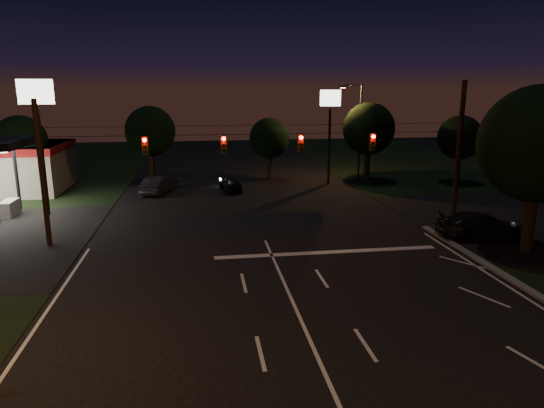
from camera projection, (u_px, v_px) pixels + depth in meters
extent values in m
plane|color=black|center=(329.00, 384.00, 14.31)|extent=(140.00, 140.00, 0.00)
cube|color=silver|center=(327.00, 252.00, 25.81)|extent=(12.00, 0.50, 0.01)
cylinder|color=black|center=(452.00, 227.00, 30.48)|extent=(0.30, 0.30, 9.00)
cylinder|color=black|center=(50.00, 245.00, 27.00)|extent=(0.28, 0.28, 8.00)
cylinder|color=black|center=(263.00, 134.00, 27.35)|extent=(24.00, 0.03, 0.03)
cylinder|color=black|center=(262.00, 125.00, 27.23)|extent=(24.00, 0.02, 0.02)
cube|color=#3F3307|center=(145.00, 146.00, 26.53)|extent=(0.32, 0.26, 1.00)
sphere|color=#FF0705|center=(144.00, 140.00, 26.30)|extent=(0.22, 0.22, 0.22)
sphere|color=black|center=(145.00, 146.00, 26.38)|extent=(0.20, 0.20, 0.20)
sphere|color=black|center=(145.00, 152.00, 26.46)|extent=(0.20, 0.20, 0.20)
cube|color=#3F3307|center=(224.00, 144.00, 27.16)|extent=(0.32, 0.26, 1.00)
sphere|color=#FF0705|center=(224.00, 139.00, 26.93)|extent=(0.22, 0.22, 0.22)
sphere|color=black|center=(224.00, 145.00, 27.00)|extent=(0.20, 0.20, 0.20)
sphere|color=black|center=(224.00, 151.00, 27.08)|extent=(0.20, 0.20, 0.20)
cube|color=#3F3307|center=(301.00, 143.00, 27.79)|extent=(0.32, 0.26, 1.00)
sphere|color=#FF0705|center=(301.00, 138.00, 27.56)|extent=(0.22, 0.22, 0.22)
sphere|color=black|center=(301.00, 143.00, 27.64)|extent=(0.20, 0.20, 0.20)
sphere|color=black|center=(301.00, 149.00, 27.72)|extent=(0.20, 0.20, 0.20)
cube|color=#3F3307|center=(372.00, 142.00, 28.42)|extent=(0.32, 0.26, 1.00)
sphere|color=#FF0705|center=(373.00, 137.00, 28.19)|extent=(0.22, 0.22, 0.22)
sphere|color=black|center=(373.00, 142.00, 28.26)|extent=(0.20, 0.20, 0.20)
sphere|color=black|center=(373.00, 148.00, 28.34)|extent=(0.20, 0.20, 0.20)
cube|color=gray|center=(9.00, 209.00, 32.95)|extent=(0.80, 2.00, 1.10)
cylinder|color=black|center=(17.00, 177.00, 34.45)|extent=(0.24, 0.24, 4.80)
cylinder|color=black|center=(43.00, 161.00, 32.58)|extent=(0.24, 0.24, 7.50)
cube|color=white|center=(35.00, 92.00, 31.52)|extent=(2.20, 0.30, 1.60)
cylinder|color=black|center=(329.00, 146.00, 43.52)|extent=(0.24, 0.24, 7.00)
cube|color=white|center=(330.00, 98.00, 42.54)|extent=(1.80, 0.30, 1.40)
cylinder|color=black|center=(360.00, 132.00, 45.72)|extent=(0.20, 0.20, 9.00)
cylinder|color=black|center=(352.00, 85.00, 44.59)|extent=(1.80, 0.12, 0.12)
cube|color=black|center=(343.00, 86.00, 44.48)|extent=(0.60, 0.35, 0.22)
cube|color=orange|center=(343.00, 88.00, 44.51)|extent=(0.45, 0.25, 0.04)
cylinder|color=black|center=(530.00, 216.00, 25.42)|extent=(0.60, 0.60, 4.00)
sphere|color=black|center=(539.00, 144.00, 24.55)|extent=(6.00, 6.00, 6.00)
sphere|color=black|center=(543.00, 146.00, 25.11)|extent=(4.50, 4.50, 4.50)
sphere|color=black|center=(524.00, 146.00, 24.78)|extent=(4.20, 4.20, 4.20)
cylinder|color=black|center=(25.00, 175.00, 40.21)|extent=(0.49, 0.49, 3.00)
sphere|color=black|center=(21.00, 141.00, 39.56)|extent=(4.20, 4.20, 4.20)
sphere|color=black|center=(27.00, 142.00, 39.95)|extent=(3.15, 3.15, 3.15)
sphere|color=black|center=(16.00, 142.00, 39.72)|extent=(2.94, 2.94, 2.94)
cylinder|color=black|center=(152.00, 164.00, 45.48)|extent=(0.52, 0.52, 3.25)
sphere|color=black|center=(150.00, 131.00, 44.77)|extent=(4.60, 4.60, 4.60)
sphere|color=black|center=(156.00, 132.00, 45.20)|extent=(3.45, 3.45, 3.45)
sphere|color=black|center=(145.00, 132.00, 44.95)|extent=(3.22, 3.22, 3.22)
cylinder|color=black|center=(269.00, 165.00, 46.17)|extent=(0.47, 0.47, 2.75)
sphere|color=black|center=(269.00, 138.00, 45.57)|extent=(3.80, 3.80, 3.80)
sphere|color=black|center=(273.00, 139.00, 45.93)|extent=(2.85, 2.85, 2.85)
sphere|color=black|center=(265.00, 139.00, 45.72)|extent=(2.66, 2.66, 2.66)
cylinder|color=black|center=(367.00, 163.00, 45.47)|extent=(0.53, 0.53, 3.40)
sphere|color=black|center=(369.00, 129.00, 44.73)|extent=(4.80, 4.80, 4.80)
sphere|color=black|center=(372.00, 130.00, 45.18)|extent=(3.60, 3.60, 3.60)
sphere|color=black|center=(363.00, 130.00, 44.92)|extent=(3.36, 3.36, 3.36)
cylinder|color=black|center=(457.00, 167.00, 44.77)|extent=(0.48, 0.48, 2.90)
sphere|color=black|center=(460.00, 137.00, 44.14)|extent=(4.00, 4.00, 4.00)
sphere|color=black|center=(462.00, 138.00, 44.51)|extent=(3.00, 3.00, 3.00)
sphere|color=black|center=(455.00, 138.00, 44.29)|extent=(2.80, 2.80, 2.80)
imported|color=black|center=(231.00, 183.00, 41.19)|extent=(1.92, 3.94, 1.30)
imported|color=black|center=(159.00, 185.00, 40.21)|extent=(2.86, 4.72, 1.47)
imported|color=black|center=(483.00, 226.00, 27.96)|extent=(5.54, 2.99, 1.52)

